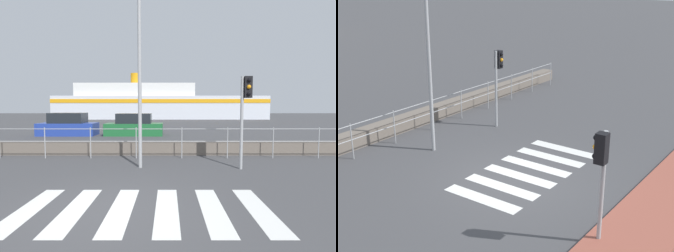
{
  "view_description": "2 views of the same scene",
  "coord_description": "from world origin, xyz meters",
  "views": [
    {
      "loc": [
        1.25,
        -5.01,
        2.01
      ],
      "look_at": [
        1.27,
        2.0,
        1.5
      ],
      "focal_mm": 28.0,
      "sensor_mm": 36.0,
      "label": 1
    },
    {
      "loc": [
        -10.3,
        -7.22,
        5.98
      ],
      "look_at": [
        1.01,
        1.0,
        1.2
      ],
      "focal_mm": 50.0,
      "sensor_mm": 36.0,
      "label": 2
    }
  ],
  "objects": [
    {
      "name": "harbor_fence",
      "position": [
        0.0,
        5.14,
        0.8
      ],
      "size": [
        21.47,
        0.04,
        1.22
      ],
      "color": "#9EA0A3",
      "rests_on": "ground_plane"
    },
    {
      "name": "ground_plane",
      "position": [
        0.0,
        0.0,
        0.0
      ],
      "size": [
        160.0,
        160.0,
        0.0
      ],
      "primitive_type": "plane",
      "color": "#424244"
    },
    {
      "name": "streetlamp",
      "position": [
        0.32,
        3.36,
        4.2
      ],
      "size": [
        0.32,
        1.23,
        6.86
      ],
      "color": "#9EA0A3",
      "rests_on": "ground_plane"
    },
    {
      "name": "sidewalk_brick",
      "position": [
        0.0,
        -4.1,
        0.06
      ],
      "size": [
        24.0,
        1.8,
        0.12
      ],
      "color": "#934C3D",
      "rests_on": "ground_plane"
    },
    {
      "name": "seawall",
      "position": [
        0.0,
        6.01,
        0.27
      ],
      "size": [
        23.81,
        0.55,
        0.54
      ],
      "color": "#6B6056",
      "rests_on": "ground_plane"
    },
    {
      "name": "traffic_light_far",
      "position": [
        3.71,
        3.35,
        2.19
      ],
      "size": [
        0.34,
        0.32,
        2.98
      ],
      "color": "#9EA0A3",
      "rests_on": "ground_plane"
    },
    {
      "name": "traffic_light_near",
      "position": [
        -1.69,
        -3.48,
        1.99
      ],
      "size": [
        0.34,
        0.32,
        2.71
      ],
      "color": "#9EA0A3",
      "rests_on": "ground_plane"
    },
    {
      "name": "crosswalk",
      "position": [
        0.77,
        0.0,
        0.0
      ],
      "size": [
        4.95,
        2.4,
        0.01
      ],
      "color": "silver",
      "rests_on": "ground_plane"
    }
  ]
}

